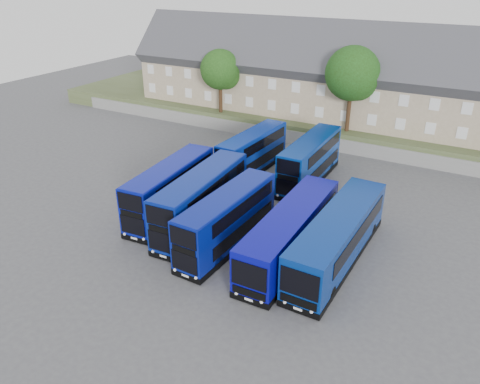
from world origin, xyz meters
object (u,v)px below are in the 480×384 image
object	(u,v)px
dd_front_mid	(202,202)
tree_mid	(354,76)
coach_east_a	(290,234)
dd_front_left	(171,190)
tree_west	(222,71)

from	to	relation	value
dd_front_mid	tree_mid	distance (m)	23.78
coach_east_a	tree_mid	world-z (taller)	tree_mid
coach_east_a	tree_mid	xyz separation A→B (m)	(-3.11, 22.96, 6.37)
dd_front_left	tree_mid	bearing A→B (deg)	65.67
tree_west	coach_east_a	bearing A→B (deg)	-49.61
dd_front_left	coach_east_a	bearing A→B (deg)	-9.61
coach_east_a	tree_west	xyz separation A→B (m)	(-19.11, 22.46, 5.36)
dd_front_left	dd_front_mid	size ratio (longest dim) A/B	0.96
dd_front_mid	tree_west	size ratio (longest dim) A/B	1.45
tree_west	dd_front_left	bearing A→B (deg)	-69.38
coach_east_a	tree_west	world-z (taller)	tree_west
tree_west	dd_front_mid	bearing A→B (deg)	-62.51
dd_front_mid	tree_west	xyz separation A→B (m)	(-11.49, 22.09, 4.91)
dd_front_left	tree_mid	size ratio (longest dim) A/B	1.16
tree_mid	coach_east_a	bearing A→B (deg)	-82.29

